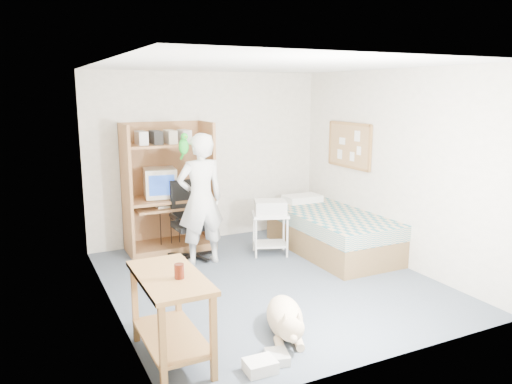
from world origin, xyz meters
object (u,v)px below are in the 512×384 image
bed (331,232)px  office_chair (190,231)px  printer_cart (270,227)px  dog (285,318)px  side_desk (171,304)px  person (201,199)px  computer_hutch (168,193)px

bed → office_chair: size_ratio=1.96×
printer_cart → dog: bearing=-93.5°
side_desk → person: bearing=64.0°
side_desk → office_chair: size_ratio=0.97×
printer_cart → computer_hutch: bearing=165.0°
bed → side_desk: (-2.85, -1.82, 0.21)m
bed → person: 1.91m
bed → office_chair: (-1.85, 0.65, 0.08)m
bed → office_chair: bearing=160.6°
computer_hutch → dog: 3.07m
computer_hutch → dog: computer_hutch is taller
side_desk → office_chair: bearing=67.9°
computer_hutch → bed: size_ratio=0.89×
person → dog: bearing=88.7°
bed → side_desk: size_ratio=2.02×
computer_hutch → office_chair: size_ratio=1.75×
side_desk → dog: bearing=-2.8°
bed → printer_cart: 0.87m
side_desk → dog: 1.11m
dog → computer_hutch: bearing=115.3°
bed → person: bearing=169.1°
bed → printer_cart: bed is taller
side_desk → office_chair: (1.00, 2.47, -0.13)m
dog → office_chair: bearing=112.6°
computer_hutch → office_chair: 0.67m
dog → printer_cart: size_ratio=1.67×
office_chair → person: 0.58m
side_desk → printer_cart: size_ratio=1.70×
side_desk → printer_cart: 2.91m
side_desk → dog: side_desk is taller
office_chair → printer_cart: 1.10m
office_chair → computer_hutch: bearing=106.4°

